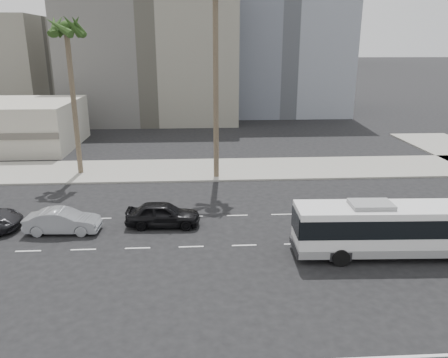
{
  "coord_description": "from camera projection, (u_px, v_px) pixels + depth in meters",
  "views": [
    {
      "loc": [
        -5.48,
        -22.26,
        10.96
      ],
      "look_at": [
        -3.91,
        4.0,
        2.73
      ],
      "focal_mm": 34.77,
      "sensor_mm": 36.0,
      "label": 1
    }
  ],
  "objects": [
    {
      "name": "ground",
      "position": [
        296.0,
        244.0,
        24.79
      ],
      "size": [
        700.0,
        700.0,
        0.0
      ],
      "primitive_type": "plane",
      "color": "black",
      "rests_on": "ground"
    },
    {
      "name": "sidewalk_north",
      "position": [
        259.0,
        168.0,
        39.53
      ],
      "size": [
        120.0,
        7.0,
        0.15
      ],
      "primitive_type": "cube",
      "color": "gray",
      "rests_on": "ground"
    },
    {
      "name": "midrise_beige_west",
      "position": [
        153.0,
        57.0,
        64.29
      ],
      "size": [
        24.0,
        18.0,
        18.0
      ],
      "primitive_type": "cube",
      "color": "#65635D",
      "rests_on": "ground"
    },
    {
      "name": "midrise_gray_center",
      "position": [
        279.0,
        31.0,
        70.9
      ],
      "size": [
        20.0,
        20.0,
        26.0
      ],
      "primitive_type": "cube",
      "color": "slate",
      "rests_on": "ground"
    },
    {
      "name": "highrise_far",
      "position": [
        319.0,
        11.0,
        267.51
      ],
      "size": [
        22.0,
        22.0,
        60.0
      ],
      "primitive_type": "cube",
      "color": "#4B515A",
      "rests_on": "ground"
    },
    {
      "name": "city_bus",
      "position": [
        394.0,
        228.0,
        23.07
      ],
      "size": [
        10.67,
        2.76,
        3.04
      ],
      "rotation": [
        0.0,
        0.0,
        -0.04
      ],
      "color": "white",
      "rests_on": "ground"
    },
    {
      "name": "car_a",
      "position": [
        163.0,
        214.0,
        27.06
      ],
      "size": [
        2.08,
        4.68,
        1.57
      ],
      "primitive_type": "imported",
      "rotation": [
        0.0,
        0.0,
        1.52
      ],
      "color": "black",
      "rests_on": "ground"
    },
    {
      "name": "car_b",
      "position": [
        63.0,
        221.0,
        26.13
      ],
      "size": [
        1.72,
        4.49,
        1.46
      ],
      "primitive_type": "imported",
      "rotation": [
        0.0,
        0.0,
        1.53
      ],
      "color": "gray",
      "rests_on": "ground"
    },
    {
      "name": "palm_mid",
      "position": [
        66.0,
        31.0,
        34.57
      ],
      "size": [
        4.28,
        4.28,
        13.24
      ],
      "rotation": [
        0.0,
        0.0,
        0.15
      ],
      "color": "brown",
      "rests_on": "ground"
    }
  ]
}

